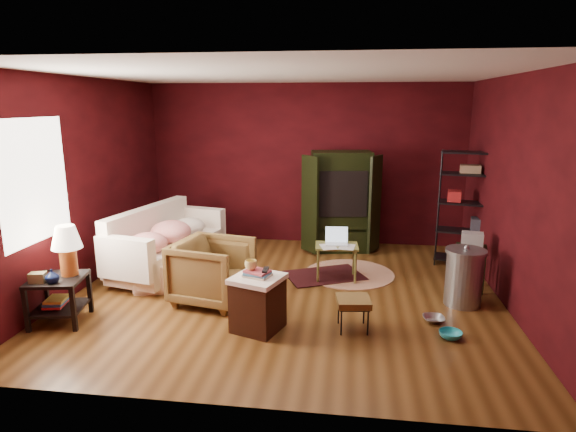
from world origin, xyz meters
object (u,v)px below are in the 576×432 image
side_table (62,265)px  hamper (258,302)px  armchair (213,268)px  laptop_desk (337,249)px  wire_shelving (468,204)px  tv_armoire (341,200)px  sofa (169,247)px

side_table → hamper: side_table is taller
hamper → armchair: bearing=135.9°
hamper → laptop_desk: size_ratio=0.97×
hamper → laptop_desk: 1.87m
hamper → wire_shelving: size_ratio=0.40×
armchair → side_table: (-1.53, -0.74, 0.23)m
side_table → hamper: 2.27m
armchair → tv_armoire: size_ratio=0.52×
sofa → side_table: (-0.55, -1.76, 0.30)m
side_table → wire_shelving: (4.98, 2.65, 0.30)m
hamper → wire_shelving: (2.75, 2.59, 0.64)m
sofa → laptop_desk: (2.48, -0.01, 0.08)m
sofa → laptop_desk: 2.49m
side_table → tv_armoire: size_ratio=0.66×
hamper → wire_shelving: wire_shelving is taller
sofa → tv_armoire: (2.49, 1.41, 0.51)m
wire_shelving → side_table: bearing=-141.0°
armchair → hamper: bearing=-122.3°
sofa → side_table: 1.87m
armchair → laptop_desk: armchair is taller
hamper → tv_armoire: size_ratio=0.42×
tv_armoire → hamper: bearing=-113.5°
laptop_desk → tv_armoire: tv_armoire is taller
laptop_desk → wire_shelving: size_ratio=0.42×
tv_armoire → wire_shelving: size_ratio=0.96×
sofa → armchair: 1.41m
side_table → laptop_desk: (3.04, 1.75, -0.21)m
side_table → wire_shelving: 5.65m
hamper → tv_armoire: (0.81, 3.11, 0.55)m
laptop_desk → wire_shelving: (1.94, 0.90, 0.51)m
sofa → armchair: (0.97, -1.01, 0.07)m
side_table → tv_armoire: bearing=46.1°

